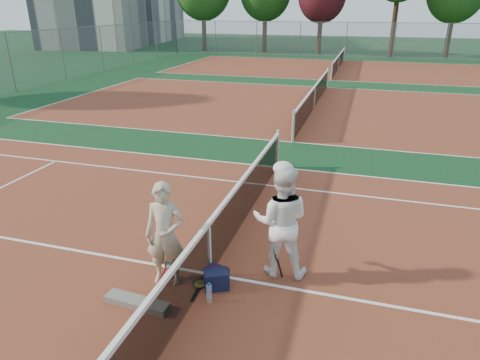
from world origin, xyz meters
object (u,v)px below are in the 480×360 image
(racket_black_held, at_px, (275,262))
(racket_red, at_px, (170,268))
(racket_spare, at_px, (200,284))
(sports_bag_navy, at_px, (216,280))
(player_a, at_px, (165,235))
(net_main, at_px, (209,249))
(player_b, at_px, (281,221))
(water_bottle, at_px, (209,294))
(sports_bag_purple, at_px, (217,275))

(racket_black_held, bearing_deg, racket_red, 10.51)
(racket_spare, distance_m, sports_bag_navy, 0.33)
(player_a, xyz_separation_m, racket_spare, (0.54, 0.06, -0.87))
(net_main, height_order, player_b, player_b)
(net_main, relative_size, sports_bag_navy, 27.91)
(sports_bag_navy, bearing_deg, player_a, -176.45)
(player_a, relative_size, racket_red, 3.40)
(net_main, relative_size, water_bottle, 36.60)
(racket_red, bearing_deg, water_bottle, -64.45)
(player_b, distance_m, sports_bag_navy, 1.42)
(player_b, distance_m, sports_bag_purple, 1.39)
(racket_red, bearing_deg, racket_spare, -35.82)
(racket_spare, xyz_separation_m, water_bottle, (0.31, -0.37, 0.14))
(player_a, relative_size, racket_spare, 2.94)
(racket_red, relative_size, racket_black_held, 0.89)
(water_bottle, bearing_deg, racket_red, 158.66)
(player_b, xyz_separation_m, racket_black_held, (-0.04, -0.16, -0.69))
(player_b, height_order, sports_bag_navy, player_b)
(racket_red, relative_size, water_bottle, 1.73)
(player_b, xyz_separation_m, sports_bag_navy, (-0.88, -0.74, -0.82))
(net_main, relative_size, sports_bag_purple, 31.46)
(sports_bag_navy, distance_m, sports_bag_purple, 0.14)
(sports_bag_purple, bearing_deg, racket_red, -165.71)
(racket_black_held, height_order, racket_spare, racket_black_held)
(player_a, relative_size, water_bottle, 5.89)
(player_a, xyz_separation_m, racket_black_held, (1.68, 0.63, -0.59))
(player_a, bearing_deg, sports_bag_purple, 3.17)
(racket_red, bearing_deg, player_a, 132.93)
(sports_bag_navy, bearing_deg, racket_black_held, 34.47)
(racket_black_held, relative_size, water_bottle, 1.95)
(racket_black_held, distance_m, sports_bag_purple, 1.00)
(racket_black_held, distance_m, racket_spare, 1.31)
(net_main, relative_size, racket_red, 21.15)
(racket_black_held, bearing_deg, player_a, 9.80)
(player_b, relative_size, racket_black_held, 3.34)
(player_b, bearing_deg, racket_spare, 25.63)
(sports_bag_navy, bearing_deg, water_bottle, -88.42)
(racket_black_held, relative_size, sports_bag_purple, 1.68)
(player_a, xyz_separation_m, sports_bag_navy, (0.83, 0.05, -0.73))
(sports_bag_navy, bearing_deg, racket_red, -175.95)
(player_b, relative_size, sports_bag_purple, 5.61)
(racket_red, height_order, water_bottle, racket_red)
(racket_spare, bearing_deg, racket_red, 92.85)
(racket_spare, bearing_deg, racket_black_held, -67.75)
(racket_black_held, bearing_deg, water_bottle, 37.69)
(racket_black_held, xyz_separation_m, sports_bag_navy, (-0.85, -0.58, -0.14))
(racket_black_held, bearing_deg, sports_bag_navy, 23.64)
(net_main, height_order, player_a, player_a)
(player_b, xyz_separation_m, racket_red, (-1.67, -0.80, -0.72))
(racket_red, bearing_deg, racket_black_held, -21.76)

